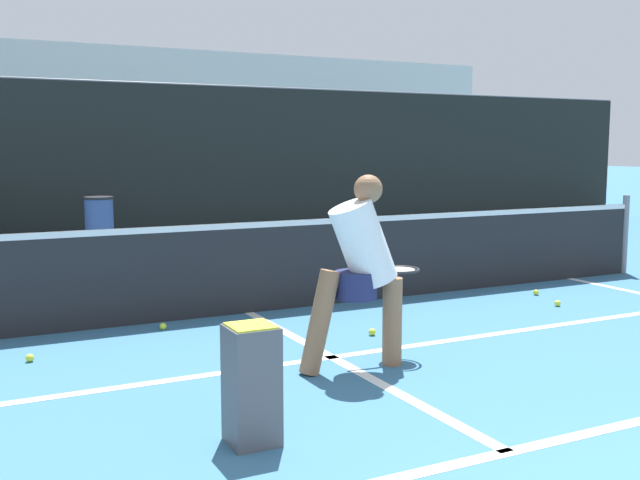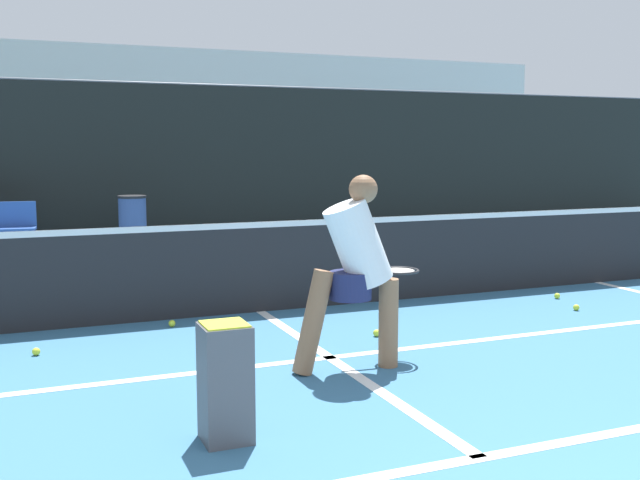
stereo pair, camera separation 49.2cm
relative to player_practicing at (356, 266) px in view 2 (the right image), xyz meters
name	(u,v)px [view 2 (the right image)]	position (x,y,z in m)	size (l,w,h in m)	color
court_baseline_near	(480,458)	(-0.06, -1.80, -0.81)	(11.00, 0.10, 0.01)	white
court_service_line	(330,357)	(-0.06, 0.36, -0.81)	(8.25, 0.10, 0.01)	white
court_center_mark	(337,362)	(-0.06, 0.22, -0.81)	(0.10, 4.03, 0.01)	white
net	(260,264)	(-0.06, 2.23, -0.30)	(11.09, 0.09, 1.07)	slate
fence_back	(154,163)	(-0.06, 8.52, 0.61)	(24.00, 0.06, 2.87)	black
player_practicing	(356,266)	(0.00, 0.00, 0.00)	(1.18, 0.58, 1.52)	#8C6042
tennis_ball_scattered_0	(377,333)	(0.60, 0.83, -0.78)	(0.07, 0.07, 0.07)	#D1E033
tennis_ball_scattered_2	(36,352)	(-2.30, 1.35, -0.78)	(0.07, 0.07, 0.07)	#D1E033
tennis_ball_scattered_3	(557,296)	(3.28, 1.59, -0.78)	(0.07, 0.07, 0.07)	#D1E033
tennis_ball_scattered_5	(576,307)	(3.05, 1.01, -0.78)	(0.07, 0.07, 0.07)	#D1E033
tennis_ball_scattered_7	(172,323)	(-1.06, 1.91, -0.78)	(0.07, 0.07, 0.07)	#D1E033
ball_hopper	(225,380)	(-1.31, -1.01, -0.44)	(0.28, 0.28, 0.71)	#4C4C51
trash_bin	(133,223)	(-0.63, 7.40, -0.35)	(0.47, 0.47, 0.92)	#384C7F
parked_car	(259,192)	(2.98, 11.87, -0.17)	(1.74, 4.48, 1.51)	silver
building_far	(83,122)	(-0.06, 22.80, 1.78)	(36.00, 2.40, 5.18)	beige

